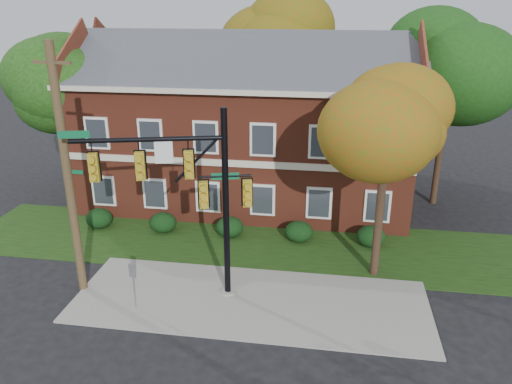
# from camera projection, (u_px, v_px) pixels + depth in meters

# --- Properties ---
(ground) EXTENTS (120.00, 120.00, 0.00)m
(ground) POSITION_uv_depth(u_px,v_px,m) (246.00, 317.00, 18.90)
(ground) COLOR black
(ground) RESTS_ON ground
(sidewalk) EXTENTS (14.00, 5.00, 0.08)m
(sidewalk) POSITION_uv_depth(u_px,v_px,m) (250.00, 301.00, 19.81)
(sidewalk) COLOR gray
(sidewalk) RESTS_ON ground
(grass_strip) EXTENTS (30.00, 6.00, 0.04)m
(grass_strip) POSITION_uv_depth(u_px,v_px,m) (267.00, 245.00, 24.43)
(grass_strip) COLOR #193811
(grass_strip) RESTS_ON ground
(apartment_building) EXTENTS (18.80, 8.80, 9.74)m
(apartment_building) POSITION_uv_depth(u_px,v_px,m) (247.00, 118.00, 28.44)
(apartment_building) COLOR maroon
(apartment_building) RESTS_ON ground
(hedge_far_left) EXTENTS (1.40, 1.26, 1.05)m
(hedge_far_left) POSITION_uv_depth(u_px,v_px,m) (99.00, 218.00, 26.19)
(hedge_far_left) COLOR black
(hedge_far_left) RESTS_ON ground
(hedge_left) EXTENTS (1.40, 1.26, 1.05)m
(hedge_left) POSITION_uv_depth(u_px,v_px,m) (163.00, 223.00, 25.68)
(hedge_left) COLOR black
(hedge_left) RESTS_ON ground
(hedge_center) EXTENTS (1.40, 1.26, 1.05)m
(hedge_center) POSITION_uv_depth(u_px,v_px,m) (230.00, 227.00, 25.18)
(hedge_center) COLOR black
(hedge_center) RESTS_ON ground
(hedge_right) EXTENTS (1.40, 1.26, 1.05)m
(hedge_right) POSITION_uv_depth(u_px,v_px,m) (299.00, 232.00, 24.68)
(hedge_right) COLOR black
(hedge_right) RESTS_ON ground
(hedge_far_right) EXTENTS (1.40, 1.26, 1.05)m
(hedge_far_right) POSITION_uv_depth(u_px,v_px,m) (371.00, 236.00, 24.18)
(hedge_far_right) COLOR black
(hedge_far_right) RESTS_ON ground
(tree_near_right) EXTENTS (4.50, 4.25, 8.58)m
(tree_near_right) POSITION_uv_depth(u_px,v_px,m) (394.00, 126.00, 19.34)
(tree_near_right) COLOR black
(tree_near_right) RESTS_ON ground
(tree_left_rear) EXTENTS (5.40, 5.10, 8.88)m
(tree_left_rear) POSITION_uv_depth(u_px,v_px,m) (74.00, 87.00, 28.20)
(tree_left_rear) COLOR black
(tree_left_rear) RESTS_ON ground
(tree_right_rear) EXTENTS (6.30, 5.95, 10.62)m
(tree_right_rear) POSITION_uv_depth(u_px,v_px,m) (459.00, 63.00, 26.49)
(tree_right_rear) COLOR black
(tree_right_rear) RESTS_ON ground
(tree_far_rear) EXTENTS (6.84, 6.46, 11.52)m
(tree_far_rear) POSITION_uv_depth(u_px,v_px,m) (285.00, 38.00, 34.11)
(tree_far_rear) COLOR black
(tree_far_rear) RESTS_ON ground
(traffic_signal) EXTENTS (6.70, 1.90, 7.68)m
(traffic_signal) POSITION_uv_depth(u_px,v_px,m) (188.00, 186.00, 18.52)
(traffic_signal) COLOR gray
(traffic_signal) RESTS_ON ground
(utility_pole) EXTENTS (1.55, 0.37, 9.96)m
(utility_pole) POSITION_uv_depth(u_px,v_px,m) (67.00, 174.00, 18.92)
(utility_pole) COLOR #4A3A22
(utility_pole) RESTS_ON ground
(sign_post) EXTENTS (0.29, 0.08, 1.96)m
(sign_post) POSITION_uv_depth(u_px,v_px,m) (133.00, 279.00, 18.92)
(sign_post) COLOR slate
(sign_post) RESTS_ON ground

